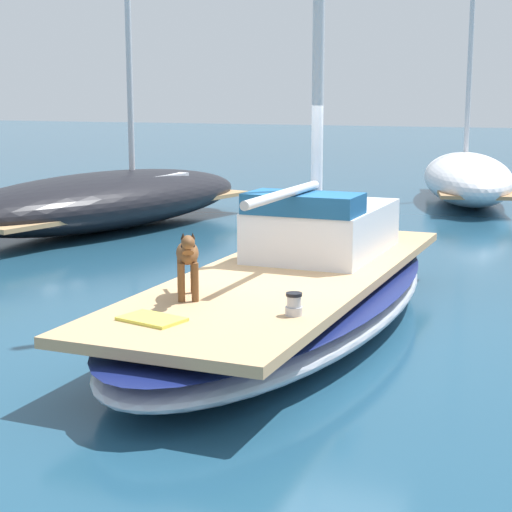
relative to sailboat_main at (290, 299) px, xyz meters
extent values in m
plane|color=navy|center=(0.00, 0.00, -0.34)|extent=(120.00, 120.00, 0.00)
ellipsoid|color=#B2B7C1|center=(0.00, 0.00, -0.06)|extent=(2.50, 7.20, 0.56)
ellipsoid|color=navy|center=(0.00, 0.00, 0.12)|extent=(2.52, 7.24, 0.08)
cube|color=tan|center=(0.00, 0.00, 0.27)|extent=(2.05, 6.63, 0.10)
cylinder|color=silver|center=(0.00, -0.20, 1.22)|extent=(0.10, 2.20, 0.10)
cube|color=silver|center=(0.00, 1.20, 0.62)|extent=(1.40, 2.20, 0.60)
cube|color=navy|center=(0.00, 0.43, 1.04)|extent=(1.33, 0.70, 0.24)
ellipsoid|color=brown|center=(-0.49, -1.57, 0.77)|extent=(0.44, 0.56, 0.22)
cylinder|color=brown|center=(-0.34, -1.70, 0.51)|extent=(0.07, 0.07, 0.38)
cylinder|color=brown|center=(-0.46, -1.76, 0.51)|extent=(0.07, 0.07, 0.38)
cylinder|color=brown|center=(-0.52, -1.38, 0.51)|extent=(0.07, 0.07, 0.38)
cylinder|color=brown|center=(-0.64, -1.44, 0.51)|extent=(0.07, 0.07, 0.38)
cylinder|color=brown|center=(-0.38, -1.78, 0.88)|extent=(0.19, 0.22, 0.19)
ellipsoid|color=brown|center=(-0.32, -1.88, 0.94)|extent=(0.22, 0.26, 0.13)
cone|color=black|center=(-0.28, -1.86, 1.00)|extent=(0.05, 0.05, 0.06)
cone|color=black|center=(-0.36, -1.90, 1.00)|extent=(0.05, 0.05, 0.06)
torus|color=black|center=(-0.38, -1.78, 0.88)|extent=(0.18, 0.17, 0.10)
cylinder|color=brown|center=(-0.66, -1.25, 0.80)|extent=(0.14, 0.22, 0.12)
cylinder|color=#B7B7BC|center=(0.72, -1.82, 0.36)|extent=(0.16, 0.16, 0.08)
cylinder|color=#B7B7BC|center=(0.72, -1.82, 0.45)|extent=(0.13, 0.13, 0.10)
cylinder|color=black|center=(0.72, -1.82, 0.52)|extent=(0.15, 0.15, 0.03)
cube|color=#D8D14C|center=(-0.38, -2.48, 0.34)|extent=(0.62, 0.47, 0.03)
ellipsoid|color=black|center=(-5.94, 5.50, 0.22)|extent=(4.19, 7.90, 1.11)
cube|color=tan|center=(-5.94, 5.50, 0.11)|extent=(3.51, 7.05, 0.08)
cube|color=silver|center=(-5.82, 6.05, 0.41)|extent=(1.91, 2.51, 0.52)
cube|color=navy|center=(-6.22, 4.21, 0.33)|extent=(1.78, 2.48, 0.36)
cylinder|color=silver|center=(-5.78, 6.23, 3.87)|extent=(0.12, 0.12, 7.52)
ellipsoid|color=white|center=(0.03, 12.35, 0.26)|extent=(3.60, 6.77, 1.20)
cube|color=#A37A51|center=(0.03, 12.35, 0.11)|extent=(3.04, 6.04, 0.08)
cube|color=silver|center=(-0.09, 12.82, 0.41)|extent=(1.58, 2.16, 0.52)
cube|color=maroon|center=(0.31, 11.26, 0.33)|extent=(1.48, 2.13, 0.36)
cylinder|color=silver|center=(-0.13, 12.98, 3.03)|extent=(0.12, 0.12, 5.83)
camera|label=1|loc=(3.29, -8.85, 2.31)|focal=59.70mm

